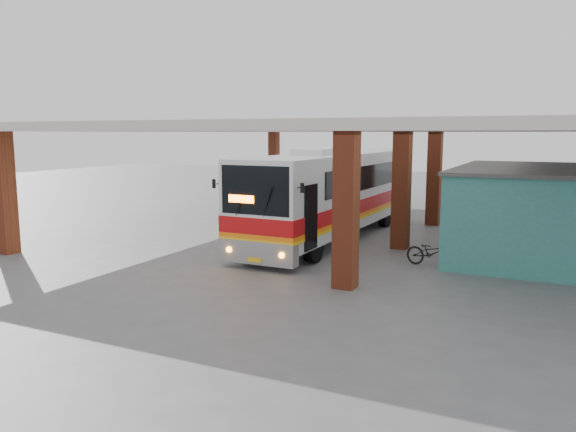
# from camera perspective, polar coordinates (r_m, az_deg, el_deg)

# --- Properties ---
(ground) EXTENTS (90.00, 90.00, 0.00)m
(ground) POSITION_cam_1_polar(r_m,az_deg,el_deg) (19.76, 0.59, -4.11)
(ground) COLOR #515154
(ground) RESTS_ON ground
(brick_columns) EXTENTS (20.10, 21.60, 4.35)m
(brick_columns) POSITION_cam_1_polar(r_m,az_deg,el_deg) (23.55, 8.96, 3.18)
(brick_columns) COLOR #973B21
(brick_columns) RESTS_ON ground
(canopy_roof) EXTENTS (21.00, 23.00, 0.30)m
(canopy_roof) POSITION_cam_1_polar(r_m,az_deg,el_deg) (25.17, 8.04, 8.83)
(canopy_roof) COLOR beige
(canopy_roof) RESTS_ON brick_columns
(shop_building) EXTENTS (5.20, 8.20, 3.11)m
(shop_building) POSITION_cam_1_polar(r_m,az_deg,el_deg) (21.64, 23.67, 0.48)
(shop_building) COLOR #30767A
(shop_building) RESTS_ON ground
(coach_bus) EXTENTS (2.87, 12.78, 3.71)m
(coach_bus) POSITION_cam_1_polar(r_m,az_deg,el_deg) (22.95, 4.48, 2.28)
(coach_bus) COLOR silver
(coach_bus) RESTS_ON ground
(motorcycle) EXTENTS (1.90, 1.04, 0.95)m
(motorcycle) POSITION_cam_1_polar(r_m,az_deg,el_deg) (18.72, 14.45, -3.62)
(motorcycle) COLOR black
(motorcycle) RESTS_ON ground
(pedestrian) EXTENTS (0.67, 0.59, 1.55)m
(pedestrian) POSITION_cam_1_polar(r_m,az_deg,el_deg) (18.32, 0.23, -2.64)
(pedestrian) COLOR red
(pedestrian) RESTS_ON ground
(red_chair) EXTENTS (0.46, 0.46, 0.87)m
(red_chair) POSITION_cam_1_polar(r_m,az_deg,el_deg) (25.89, 18.59, -0.65)
(red_chair) COLOR red
(red_chair) RESTS_ON ground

